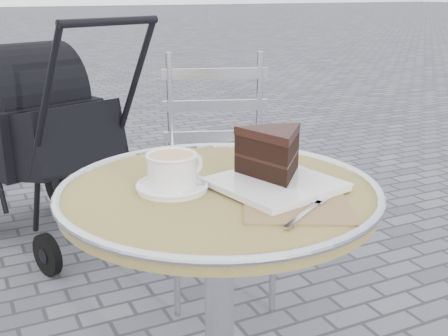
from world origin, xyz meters
name	(u,v)px	position (x,y,z in m)	size (l,w,h in m)	color
cafe_table	(219,255)	(0.00, 0.00, 0.57)	(0.72, 0.72, 0.74)	silver
cappuccino_set	(173,174)	(-0.09, 0.04, 0.77)	(0.18, 0.16, 0.08)	white
cake_plate_set	(275,160)	(0.12, -0.04, 0.79)	(0.29, 0.40, 0.13)	#906E4F
bistro_chair	(217,146)	(0.39, 0.84, 0.57)	(0.53, 0.53, 0.92)	silver
baby_stroller	(40,141)	(-0.17, 1.60, 0.47)	(0.77, 1.10, 1.05)	black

